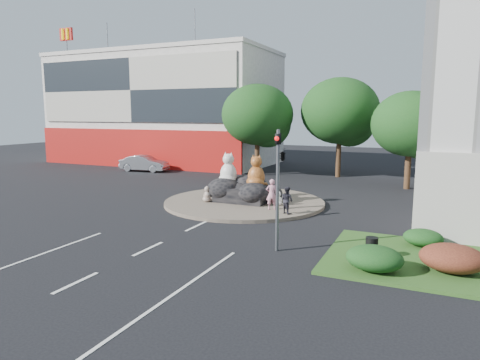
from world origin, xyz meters
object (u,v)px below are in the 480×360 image
Objects in this scene: kitten_white at (278,198)px; pedestrian_dark at (287,200)px; kitten_calico at (207,194)px; litter_bin at (372,247)px; pedestrian_pink at (272,194)px; parked_car at (144,163)px; cat_white at (228,169)px; cat_tabby at (256,171)px.

pedestrian_dark is at bearing -103.20° from kitten_white.
litter_bin is at bearing 16.74° from kitten_calico.
pedestrian_pink is 21.03m from parked_car.
parked_car is at bearing -1.44° from pedestrian_dark.
pedestrian_dark is 7.46m from litter_bin.
pedestrian_dark is at bearing 127.86° from pedestrian_pink.
cat_white is 0.44× the size of parked_car.
cat_white reaches higher than kitten_white.
cat_tabby is at bearing -129.61° from parked_car.
cat_tabby is at bearing -7.69° from pedestrian_dark.
kitten_calico is at bearing 145.38° from kitten_white.
kitten_calico is 4.42m from pedestrian_pink.
pedestrian_pink is (0.01, -1.20, 0.45)m from kitten_white.
pedestrian_pink is 1.17× the size of pedestrian_dark.
cat_tabby is 0.43× the size of parked_car.
cat_white is 2.67× the size of litter_bin.
pedestrian_pink is (4.39, -0.37, 0.37)m from kitten_calico.
cat_white is at bearing 125.70° from kitten_white.
litter_bin is at bearing -93.90° from kitten_white.
parked_car is (-13.17, 11.21, 0.08)m from kitten_calico.
kitten_white is 20.39m from parked_car.
kitten_white is 0.18× the size of parked_car.
cat_white reaches higher than cat_tabby.
litter_bin is at bearing 112.71° from pedestrian_pink.
pedestrian_pink is 8.68m from litter_bin.
pedestrian_dark reaches higher than kitten_calico.
cat_white reaches higher than kitten_calico.
kitten_white is at bearing -18.89° from cat_tabby.
parked_car reaches higher than kitten_white.
pedestrian_pink reaches higher than kitten_white.
parked_car is at bearing -57.27° from pedestrian_pink.
parked_car is at bearing 150.25° from cat_white.
kitten_white is at bearing -128.29° from parked_car.
pedestrian_pink reaches higher than pedestrian_dark.
cat_tabby is 2.57× the size of litter_bin.
litter_bin is (5.18, -5.35, -0.43)m from pedestrian_dark.
kitten_calico reaches higher than litter_bin.
litter_bin is (23.85, -17.53, -0.27)m from parked_car.
litter_bin is at bearing 165.70° from pedestrian_dark.
pedestrian_pink reaches higher than litter_bin.
pedestrian_pink is at bearing -131.08° from parked_car.
parked_car is 6.01× the size of litter_bin.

